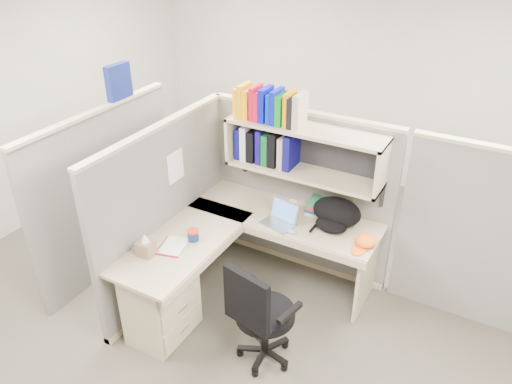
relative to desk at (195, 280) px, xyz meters
The scene contains 14 objects.
ground 0.66m from the desk, 35.01° to the left, with size 6.00×6.00×0.00m, color #332F27.
room_shell 1.28m from the desk, 35.01° to the left, with size 6.00×6.00×6.00m.
cubicle 0.88m from the desk, 86.86° to the left, with size 3.79×1.84×1.95m.
desk is the anchor object (origin of this frame).
laptop 0.89m from the desk, 58.38° to the left, with size 0.28×0.28×0.20m, color #AAAAAE, non-canonical shape.
backpack 1.31m from the desk, 45.92° to the left, with size 0.43×0.33×0.25m, color black, non-canonical shape.
orange_cap 1.46m from the desk, 32.54° to the left, with size 0.18×0.21×0.10m, color orange, non-canonical shape.
snack_canister 0.38m from the desk, 124.45° to the left, with size 0.10×0.10×0.10m.
tissue_box 0.54m from the desk, 145.64° to the right, with size 0.12×0.12×0.20m, color #89694E, non-canonical shape.
mouse 0.91m from the desk, 47.17° to the left, with size 0.08×0.05×0.03m, color #7C90B1.
paper_cup 1.11m from the desk, 65.83° to the left, with size 0.07×0.07×0.10m, color white.
book_stack 1.29m from the desk, 59.47° to the left, with size 0.18×0.24×0.12m, color gray, non-canonical shape.
loose_paper 0.35m from the desk, behind, with size 0.19×0.26×0.00m, color silver, non-canonical shape.
task_chair 0.73m from the desk, 11.09° to the right, with size 0.54×0.50×0.97m.
Camera 1 is at (1.63, -2.90, 3.15)m, focal length 35.00 mm.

